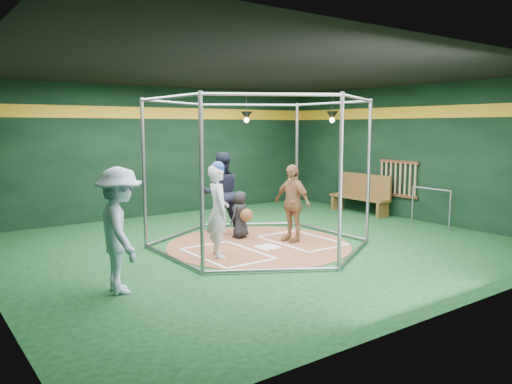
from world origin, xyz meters
TOP-DOWN VIEW (x-y plane):
  - room_shell at (0.00, 0.01)m, footprint 10.10×9.10m
  - clay_disc at (0.00, 0.00)m, footprint 3.80×3.80m
  - home_plate at (0.00, -0.30)m, footprint 0.43×0.43m
  - batter_box_left at (-0.95, -0.25)m, footprint 1.17×1.77m
  - batter_box_right at (0.95, -0.25)m, footprint 1.17×1.77m
  - batting_cage at (-0.00, -0.00)m, footprint 4.05×4.67m
  - bat_rack at (4.93, 0.40)m, footprint 0.07×1.25m
  - pendant_lamp_near at (2.20, 3.60)m, footprint 0.34×0.34m
  - pendant_lamp_far at (4.00, 2.00)m, footprint 0.34×0.34m
  - batter_figure at (-1.17, -0.31)m, footprint 0.59×0.73m
  - visitor_leopard at (0.77, -0.13)m, footprint 0.51×1.00m
  - catcher_figure at (0.06, 0.74)m, footprint 0.57×0.62m
  - umpire at (-0.02, 1.42)m, footprint 1.08×0.96m
  - bystander_blue at (-3.39, -1.18)m, footprint 0.87×1.30m
  - dugout_bench at (4.64, 1.42)m, footprint 0.45×1.91m
  - steel_railing at (4.55, -0.90)m, footprint 0.05×1.11m

SIDE VIEW (x-z plane):
  - clay_disc at x=0.00m, z-range 0.00..0.01m
  - batter_box_left at x=-0.95m, z-range 0.01..0.02m
  - batter_box_right at x=0.95m, z-range 0.01..0.02m
  - home_plate at x=0.00m, z-range 0.01..0.02m
  - catcher_figure at x=0.06m, z-range 0.01..1.04m
  - dugout_bench at x=4.64m, z-range 0.01..1.13m
  - steel_railing at x=4.55m, z-range 0.16..1.11m
  - visitor_leopard at x=0.77m, z-range 0.01..1.65m
  - batter_figure at x=-1.17m, z-range 0.01..1.80m
  - bystander_blue at x=-3.39m, z-range 0.00..1.86m
  - umpire at x=-0.02m, z-range 0.01..1.86m
  - bat_rack at x=4.93m, z-range 0.56..1.54m
  - batting_cage at x=0.00m, z-range 0.00..3.00m
  - room_shell at x=0.00m, z-range -0.01..3.52m
  - pendant_lamp_near at x=2.20m, z-range 2.29..3.19m
  - pendant_lamp_far at x=4.00m, z-range 2.29..3.19m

